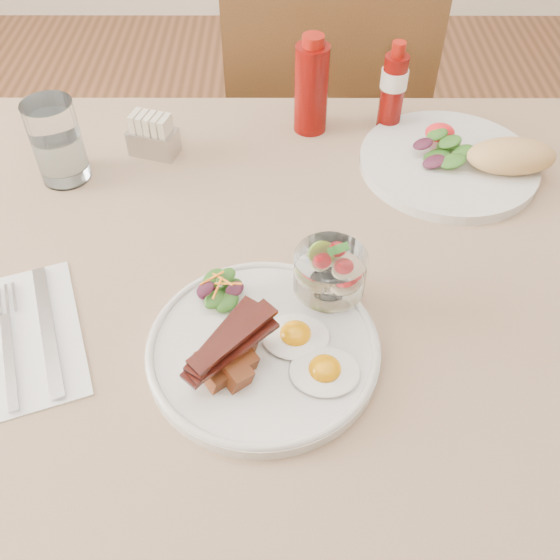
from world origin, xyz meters
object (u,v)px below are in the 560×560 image
Objects in this scene: chair_far at (322,134)px; main_plate at (263,349)px; water_glass at (58,146)px; second_plate at (463,160)px; hot_sauce_bottle at (393,89)px; table at (347,310)px; sugar_caddy at (153,137)px; fruit_cup at (330,272)px; ketchup_bottle at (311,87)px.

chair_far is 0.85m from main_plate.
main_plate is at bearing -47.47° from water_glass.
hot_sauce_bottle reaches higher than second_plate.
sugar_caddy is at bearing 138.96° from table.
main_plate is 0.48m from second_plate.
table is 0.50m from water_glass.
water_glass is (-0.13, -0.06, 0.03)m from sugar_caddy.
sugar_caddy is at bearing 128.45° from fruit_cup.
water_glass is (-0.32, 0.35, 0.05)m from main_plate.
main_plate is at bearing -130.23° from second_plate.
main_plate is at bearing -98.31° from ketchup_bottle.
hot_sauce_bottle is at bearing -0.06° from ketchup_bottle.
ketchup_bottle reaches higher than second_plate.
chair_far is 0.79m from fruit_cup.
ketchup_bottle reaches higher than sugar_caddy.
water_glass is at bearing 132.53° from main_plate.
second_plate is 3.47× the size of sugar_caddy.
ketchup_bottle is at bearing 81.69° from main_plate.
table is at bearing -90.00° from chair_far.
second_plate is at bearing -26.19° from ketchup_bottle.
sugar_caddy is 0.15m from water_glass.
main_plate is (-0.12, -0.15, 0.10)m from table.
hot_sauce_bottle is (0.09, 0.34, 0.16)m from table.
chair_far is (0.00, 0.66, -0.14)m from table.
water_glass is at bearing -160.62° from ketchup_bottle.
table is at bearing 50.87° from main_plate.
hot_sauce_bottle is 0.54m from water_glass.
main_plate is at bearing -48.12° from sugar_caddy.
sugar_caddy is at bearing -127.65° from chair_far.
water_glass is at bearing -136.71° from sugar_caddy.
second_plate is 0.27m from ketchup_bottle.
sugar_caddy is at bearing -169.46° from hot_sauce_bottle.
water_glass reaches higher than second_plate.
hot_sauce_bottle is 1.20× the size of water_glass.
sugar_caddy is at bearing -164.17° from ketchup_bottle.
fruit_cup is at bearing -34.18° from sugar_caddy.
water_glass is (-0.53, -0.14, -0.02)m from hot_sauce_bottle.
fruit_cup reaches higher than table.
ketchup_bottle is 1.07× the size of hot_sauce_bottle.
hot_sauce_bottle is (0.09, -0.32, 0.30)m from chair_far.
fruit_cup reaches higher than main_plate.
chair_far is 0.56m from sugar_caddy.
sugar_caddy is (-0.31, 0.27, 0.12)m from table.
fruit_cup is 1.04× the size of sugar_caddy.
water_glass is (-0.39, -0.14, -0.02)m from ketchup_bottle.
fruit_cup is at bearing -106.95° from hot_sauce_bottle.
water_glass is at bearing 145.57° from fruit_cup.
second_plate is at bearing 12.26° from sugar_caddy.
sugar_caddy is 0.67× the size of water_glass.
second_plate is at bearing 49.06° from table.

